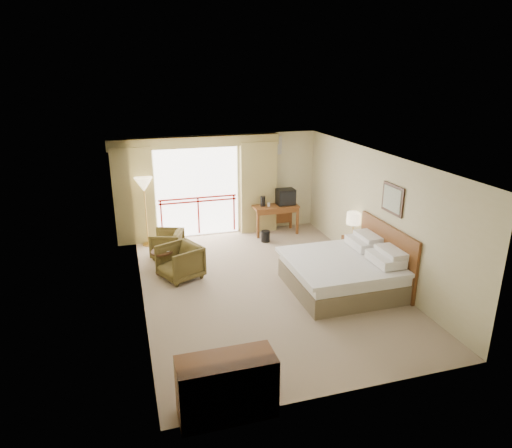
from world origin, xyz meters
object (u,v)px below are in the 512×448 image
object	(u,v)px
desk	(274,211)
side_table	(162,258)
floor_lamp	(144,187)
tv	(286,197)
armchair_near	(181,278)
armchair_far	(168,256)
nightstand	(352,249)
bed	(344,272)
wastebasket	(265,236)
table_lamp	(354,219)
dresser	(227,387)

from	to	relation	value
desk	side_table	xyz separation A→B (m)	(-3.23, -1.83, -0.27)
side_table	floor_lamp	size ratio (longest dim) A/B	0.29
tv	armchair_near	world-z (taller)	tv
desk	armchair_far	size ratio (longest dim) A/B	1.70
nightstand	tv	xyz separation A→B (m)	(-0.84, 2.33, 0.73)
bed	side_table	distance (m)	3.95
wastebasket	tv	bearing A→B (deg)	36.72
nightstand	table_lamp	distance (m)	0.74
bed	tv	size ratio (longest dim) A/B	4.46
armchair_far	desk	bearing A→B (deg)	126.70
wastebasket	armchair_near	bearing A→B (deg)	-147.26
armchair_near	floor_lamp	bearing A→B (deg)	169.95
desk	floor_lamp	xyz separation A→B (m)	(-3.43, 0.02, 0.91)
desk	wastebasket	distance (m)	0.91
wastebasket	armchair_near	xyz separation A→B (m)	(-2.43, -1.56, -0.15)
bed	armchair_near	xyz separation A→B (m)	(-3.15, 1.48, -0.38)
dresser	armchair_far	bearing A→B (deg)	87.24
nightstand	wastebasket	bearing A→B (deg)	136.34
desk	side_table	world-z (taller)	desk
nightstand	desk	world-z (taller)	desk
table_lamp	dresser	distance (m)	5.81
armchair_far	floor_lamp	xyz separation A→B (m)	(-0.40, 0.91, 1.53)
wastebasket	bed	bearing A→B (deg)	-76.79
nightstand	side_table	distance (m)	4.41
side_table	floor_lamp	distance (m)	2.20
floor_lamp	bed	bearing A→B (deg)	-45.01
desk	floor_lamp	distance (m)	3.55
bed	desk	distance (m)	3.69
nightstand	armchair_near	bearing A→B (deg)	-178.63
armchair_near	tv	bearing A→B (deg)	99.88
armchair_far	floor_lamp	distance (m)	1.83
tv	desk	bearing A→B (deg)	164.47
floor_lamp	armchair_near	bearing A→B (deg)	-76.21
nightstand	bed	bearing A→B (deg)	-120.27
bed	armchair_far	bearing A→B (deg)	139.85
bed	tv	xyz separation A→B (m)	(0.04, 3.61, 0.64)
desk	armchair_far	xyz separation A→B (m)	(-3.03, -0.89, -0.62)
desk	armchair_near	size ratio (longest dim) A/B	1.49
nightstand	desk	xyz separation A→B (m)	(-1.14, 2.39, 0.34)
table_lamp	dresser	size ratio (longest dim) A/B	0.46
table_lamp	desk	size ratio (longest dim) A/B	0.48
bed	table_lamp	distance (m)	1.72
desk	tv	distance (m)	0.50
dresser	table_lamp	bearing A→B (deg)	41.71
armchair_near	dresser	size ratio (longest dim) A/B	0.65
armchair_far	floor_lamp	bearing A→B (deg)	-136.19
desk	armchair_near	bearing A→B (deg)	-142.49
armchair_far	side_table	world-z (taller)	side_table
table_lamp	tv	bearing A→B (deg)	110.29
bed	floor_lamp	world-z (taller)	floor_lamp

